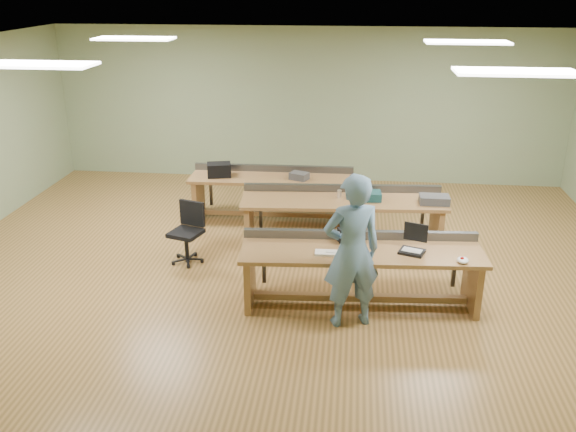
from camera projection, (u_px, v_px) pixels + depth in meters
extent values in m
plane|color=#A1733D|center=(285.00, 263.00, 8.79)|extent=(10.00, 10.00, 0.00)
plane|color=silver|center=(284.00, 49.00, 7.69)|extent=(10.00, 10.00, 0.00)
cube|color=gray|center=(308.00, 106.00, 11.94)|extent=(10.00, 0.04, 3.00)
cube|color=gray|center=(223.00, 315.00, 4.54)|extent=(10.00, 0.04, 3.00)
cube|color=white|center=(39.00, 65.00, 6.57)|extent=(1.20, 0.50, 0.03)
cube|color=white|center=(134.00, 39.00, 9.35)|extent=(1.20, 0.50, 0.03)
cube|color=white|center=(516.00, 72.00, 6.06)|extent=(1.20, 0.50, 0.03)
cube|color=white|center=(467.00, 42.00, 8.84)|extent=(1.20, 0.50, 0.03)
cube|color=#90603C|center=(362.00, 252.00, 7.42)|extent=(3.00, 0.99, 0.05)
cube|color=#90603C|center=(250.00, 277.00, 7.62)|extent=(0.13, 0.69, 0.70)
cube|color=#90603C|center=(472.00, 282.00, 7.51)|extent=(0.13, 0.69, 0.70)
cube|color=#90603C|center=(360.00, 297.00, 7.65)|extent=(2.66, 0.28, 0.08)
cube|color=#4E5055|center=(360.00, 235.00, 7.72)|extent=(2.96, 0.28, 0.11)
cube|color=#90603C|center=(343.00, 201.00, 9.12)|extent=(3.10, 1.03, 0.05)
cube|color=#90603C|center=(249.00, 223.00, 9.31)|extent=(0.13, 0.72, 0.70)
cube|color=#90603C|center=(436.00, 225.00, 9.21)|extent=(0.13, 0.72, 0.70)
cube|color=#90603C|center=(342.00, 239.00, 9.35)|extent=(2.74, 0.30, 0.08)
cube|color=#4E5055|center=(342.00, 188.00, 9.43)|extent=(3.04, 0.30, 0.11)
cube|color=#90603C|center=(272.00, 178.00, 10.13)|extent=(2.73, 0.78, 0.05)
cube|color=#90603C|center=(198.00, 197.00, 10.38)|extent=(0.09, 0.63, 0.70)
cube|color=#90603C|center=(347.00, 202.00, 10.16)|extent=(0.09, 0.63, 0.70)
cube|color=#90603C|center=(272.00, 213.00, 10.36)|extent=(2.42, 0.15, 0.08)
cube|color=#4E5055|center=(274.00, 168.00, 10.40)|extent=(2.72, 0.13, 0.11)
imported|color=slate|center=(352.00, 252.00, 6.94)|extent=(0.79, 0.64, 1.87)
cube|color=black|center=(412.00, 252.00, 7.34)|extent=(0.35, 0.32, 0.03)
cube|color=black|center=(416.00, 232.00, 7.36)|extent=(0.28, 0.11, 0.23)
cube|color=silver|center=(334.00, 253.00, 7.31)|extent=(0.46, 0.16, 0.03)
ellipsoid|color=white|center=(463.00, 260.00, 7.08)|extent=(0.17, 0.19, 0.07)
cube|color=black|center=(349.00, 235.00, 7.62)|extent=(0.31, 0.26, 0.18)
cylinder|color=black|center=(187.00, 248.00, 8.76)|extent=(0.06, 0.06, 0.43)
cube|color=black|center=(186.00, 233.00, 8.67)|extent=(0.52, 0.52, 0.06)
cube|color=black|center=(192.00, 213.00, 8.75)|extent=(0.39, 0.17, 0.37)
cylinder|color=black|center=(188.00, 260.00, 8.83)|extent=(0.59, 0.59, 0.06)
cube|color=#143F44|center=(369.00, 196.00, 9.07)|extent=(0.37, 0.29, 0.12)
cube|color=#3E3D40|center=(434.00, 200.00, 8.93)|extent=(0.43, 0.28, 0.12)
imported|color=#3E3D40|center=(354.00, 194.00, 9.15)|extent=(0.17, 0.17, 0.11)
cylinder|color=silver|center=(339.00, 194.00, 9.16)|extent=(0.09, 0.09, 0.12)
cube|color=black|center=(219.00, 170.00, 10.13)|extent=(0.44, 0.36, 0.22)
cube|color=#3E3D40|center=(299.00, 176.00, 9.99)|extent=(0.34, 0.30, 0.11)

